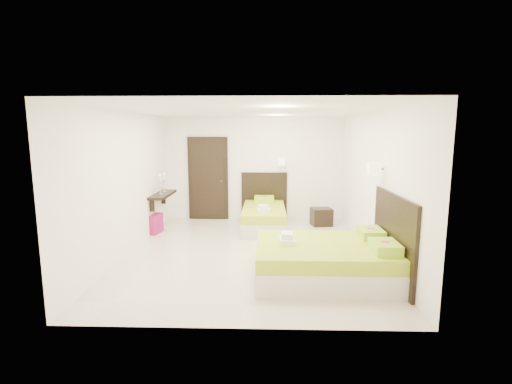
{
  "coord_description": "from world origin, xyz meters",
  "views": [
    {
      "loc": [
        0.31,
        -6.69,
        2.22
      ],
      "look_at": [
        0.1,
        0.3,
        1.1
      ],
      "focal_mm": 26.0,
      "sensor_mm": 36.0,
      "label": 1
    }
  ],
  "objects_px": {
    "bed_single": "(264,215)",
    "ottoman": "(150,223)",
    "nightstand": "(321,217)",
    "bed_double": "(330,259)"
  },
  "relations": [
    {
      "from": "bed_single",
      "to": "nightstand",
      "type": "relative_size",
      "value": 4.15
    },
    {
      "from": "bed_single",
      "to": "bed_double",
      "type": "xyz_separation_m",
      "value": [
        1.04,
        -3.06,
        0.02
      ]
    },
    {
      "from": "bed_single",
      "to": "ottoman",
      "type": "height_order",
      "value": "bed_single"
    },
    {
      "from": "bed_single",
      "to": "bed_double",
      "type": "distance_m",
      "value": 3.23
    },
    {
      "from": "nightstand",
      "to": "ottoman",
      "type": "distance_m",
      "value": 4.01
    },
    {
      "from": "bed_single",
      "to": "ottoman",
      "type": "relative_size",
      "value": 4.55
    },
    {
      "from": "bed_single",
      "to": "ottoman",
      "type": "xyz_separation_m",
      "value": [
        -2.54,
        -0.55,
        -0.08
      ]
    },
    {
      "from": "nightstand",
      "to": "ottoman",
      "type": "relative_size",
      "value": 1.1
    },
    {
      "from": "ottoman",
      "to": "bed_single",
      "type": "bearing_deg",
      "value": 12.25
    },
    {
      "from": "bed_double",
      "to": "nightstand",
      "type": "bearing_deg",
      "value": 84.01
    }
  ]
}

